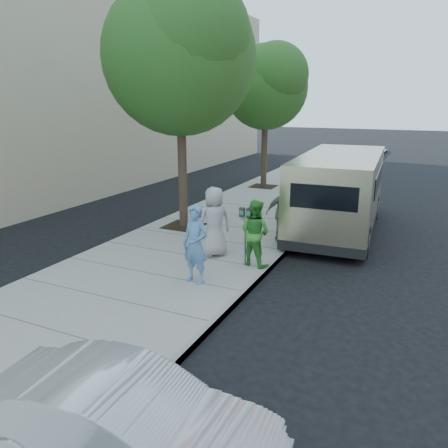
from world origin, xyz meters
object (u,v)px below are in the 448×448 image
at_px(parking_meter, 245,224).
at_px(van, 339,191).
at_px(tree_near, 181,52).
at_px(sedan, 125,424).
at_px(person_green_shirt, 255,233).
at_px(tree_far, 267,84).
at_px(person_striped_polo, 283,213).
at_px(person_gray_shirt, 214,222).
at_px(person_officer, 195,244).

relative_size(parking_meter, van, 0.21).
height_order(tree_near, sedan, tree_near).
height_order(parking_meter, van, van).
relative_size(tree_near, person_green_shirt, 4.48).
height_order(tree_near, van, tree_near).
bearing_deg(tree_near, tree_far, 90.00).
bearing_deg(tree_far, person_striped_polo, -66.37).
distance_m(tree_near, person_green_shirt, 6.10).
distance_m(van, person_gray_shirt, 4.87).
bearing_deg(person_gray_shirt, van, -167.23).
height_order(tree_near, person_green_shirt, tree_near).
bearing_deg(van, tree_far, 126.42).
bearing_deg(person_gray_shirt, tree_near, -91.88).
bearing_deg(sedan, person_officer, 14.85).
bearing_deg(parking_meter, tree_far, 103.10).
bearing_deg(person_striped_polo, person_gray_shirt, 33.09).
relative_size(sedan, person_officer, 2.03).
relative_size(tree_near, person_officer, 4.17).
relative_size(tree_far, parking_meter, 4.38).
xyz_separation_m(parking_meter, person_gray_shirt, (-1.01, 0.32, -0.14)).
bearing_deg(tree_near, van, 25.00).
xyz_separation_m(tree_far, van, (4.55, -5.48, -3.55)).
bearing_deg(parking_meter, person_striped_polo, 79.24).
distance_m(person_officer, person_green_shirt, 1.78).
bearing_deg(person_green_shirt, sedan, 112.57).
height_order(tree_far, person_officer, tree_far).
bearing_deg(person_gray_shirt, sedan, 60.67).
relative_size(sedan, person_gray_shirt, 1.96).
distance_m(tree_near, sedan, 10.87).
bearing_deg(tree_near, parking_meter, -37.63).
distance_m(parking_meter, person_officer, 1.59).
distance_m(parking_meter, person_green_shirt, 0.34).
distance_m(parking_meter, person_gray_shirt, 1.07).
xyz_separation_m(tree_far, sedan, (4.25, -16.30, -4.28)).
relative_size(tree_near, person_striped_polo, 4.42).
xyz_separation_m(person_green_shirt, person_gray_shirt, (-1.22, 0.20, 0.09)).
distance_m(tree_far, person_striped_polo, 9.31).
height_order(person_officer, person_gray_shirt, person_gray_shirt).
relative_size(van, person_officer, 3.84).
xyz_separation_m(tree_far, person_gray_shirt, (2.12, -9.69, -3.80)).
bearing_deg(sedan, van, -6.41).
bearing_deg(person_green_shirt, tree_far, -56.87).
distance_m(parking_meter, sedan, 6.41).
xyz_separation_m(parking_meter, person_green_shirt, (0.21, 0.12, -0.23)).
xyz_separation_m(tree_near, person_officer, (2.53, -3.88, -4.49)).
bearing_deg(sedan, parking_meter, 5.27).
xyz_separation_m(van, person_striped_polo, (-1.16, -2.27, -0.34)).
height_order(tree_near, person_striped_polo, tree_near).
distance_m(van, person_officer, 6.33).
distance_m(tree_far, parking_meter, 11.11).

